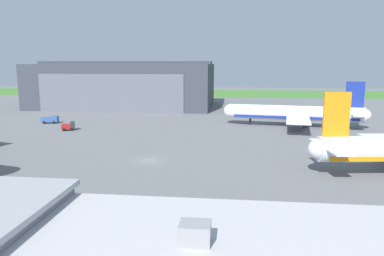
% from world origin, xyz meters
% --- Properties ---
extents(ground_plane, '(440.00, 440.00, 0.00)m').
position_xyz_m(ground_plane, '(0.00, 0.00, 0.00)').
color(ground_plane, slate).
extents(grass_field_strip, '(440.00, 56.00, 0.08)m').
position_xyz_m(grass_field_strip, '(0.00, 162.94, 0.04)').
color(grass_field_strip, '#437B31').
rests_on(grass_field_strip, ground_plane).
extents(maintenance_hangar, '(74.58, 41.92, 19.51)m').
position_xyz_m(maintenance_hangar, '(-30.62, 88.23, 9.30)').
color(maintenance_hangar, '#383D47').
rests_on(maintenance_hangar, ground_plane).
extents(airliner_far_right, '(41.83, 34.83, 13.58)m').
position_xyz_m(airliner_far_right, '(34.30, 42.83, 3.96)').
color(airliner_far_right, white).
rests_on(airliner_far_right, ground_plane).
extents(ops_van, '(4.08, 3.53, 2.42)m').
position_xyz_m(ops_van, '(-29.86, 29.40, 1.18)').
color(ops_van, '#2D2D33').
rests_on(ops_van, ground_plane).
extents(pushback_tractor, '(5.29, 2.95, 2.30)m').
position_xyz_m(pushback_tractor, '(-41.00, 40.43, 1.21)').
color(pushback_tractor, '#335693').
rests_on(pushback_tractor, ground_plane).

